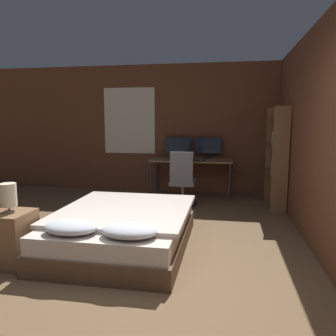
# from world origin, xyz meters

# --- Properties ---
(ground_plane) EXTENTS (20.00, 20.00, 0.00)m
(ground_plane) POSITION_xyz_m (0.00, 0.00, 0.00)
(ground_plane) COLOR brown
(wall_back) EXTENTS (12.00, 0.08, 2.70)m
(wall_back) POSITION_xyz_m (-0.02, 4.43, 1.35)
(wall_back) COLOR brown
(wall_back) RESTS_ON ground_plane
(wall_side_right) EXTENTS (0.06, 12.00, 2.70)m
(wall_side_right) POSITION_xyz_m (1.80, 1.50, 1.35)
(wall_side_right) COLOR brown
(wall_side_right) RESTS_ON ground_plane
(bed) EXTENTS (1.55, 1.97, 0.54)m
(bed) POSITION_xyz_m (-0.46, 1.14, 0.23)
(bed) COLOR brown
(bed) RESTS_ON ground_plane
(nightstand) EXTENTS (0.42, 0.43, 0.58)m
(nightstand) POSITION_xyz_m (-1.48, 0.49, 0.29)
(nightstand) COLOR brown
(nightstand) RESTS_ON ground_plane
(bedside_lamp) EXTENTS (0.17, 0.17, 0.31)m
(bedside_lamp) POSITION_xyz_m (-1.48, 0.49, 0.76)
(bedside_lamp) COLOR gray
(bedside_lamp) RESTS_ON nightstand
(desk) EXTENTS (1.64, 0.68, 0.75)m
(desk) POSITION_xyz_m (0.06, 4.02, 0.67)
(desk) COLOR #846042
(desk) RESTS_ON ground_plane
(monitor_left) EXTENTS (0.55, 0.16, 0.43)m
(monitor_left) POSITION_xyz_m (-0.25, 4.26, 1.00)
(monitor_left) COLOR black
(monitor_left) RESTS_ON desk
(monitor_right) EXTENTS (0.55, 0.16, 0.43)m
(monitor_right) POSITION_xyz_m (0.38, 4.26, 1.00)
(monitor_right) COLOR black
(monitor_right) RESTS_ON desk
(keyboard) EXTENTS (0.36, 0.13, 0.02)m
(keyboard) POSITION_xyz_m (0.06, 3.78, 0.76)
(keyboard) COLOR black
(keyboard) RESTS_ON desk
(computer_mouse) EXTENTS (0.07, 0.05, 0.04)m
(computer_mouse) POSITION_xyz_m (0.33, 3.78, 0.77)
(computer_mouse) COLOR black
(computer_mouse) RESTS_ON desk
(office_chair) EXTENTS (0.52, 0.52, 0.99)m
(office_chair) POSITION_xyz_m (-0.01, 3.24, 0.39)
(office_chair) COLOR black
(office_chair) RESTS_ON ground_plane
(bookshelf) EXTENTS (0.27, 0.91, 1.77)m
(bookshelf) POSITION_xyz_m (1.62, 3.34, 0.98)
(bookshelf) COLOR brown
(bookshelf) RESTS_ON ground_plane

